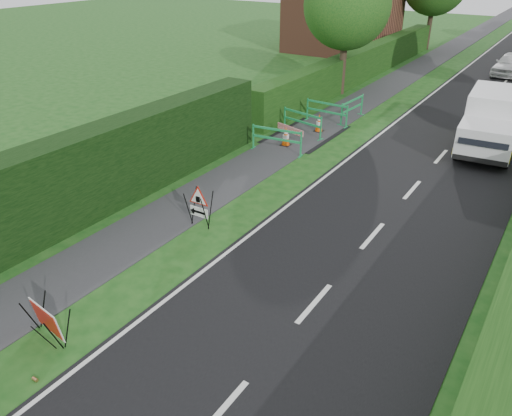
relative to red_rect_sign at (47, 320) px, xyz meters
The scene contains 18 objects.
ground 3.29m from the red_rect_sign, 63.07° to the left, with size 120.00×120.00×0.00m, color #164914.
footpath 37.93m from the red_rect_sign, 92.31° to the left, with size 2.00×90.00×0.02m, color #2D2D30.
hedge_west_near 4.59m from the red_rect_sign, 140.59° to the left, with size 1.10×18.00×2.50m, color black.
hedge_west_far 25.15m from the red_rect_sign, 98.06° to the left, with size 1.00×24.00×1.80m, color #14380F.
house_west 34.07m from the red_rect_sign, 104.53° to the left, with size 7.50×7.40×7.88m.
tree_nw 21.51m from the red_rect_sign, 98.51° to the left, with size 4.40×4.40×6.70m.
red_rect_sign is the anchor object (origin of this frame).
triangle_sign 5.25m from the red_rect_sign, 94.01° to the left, with size 0.75×0.75×1.07m.
works_van 17.01m from the red_rect_sign, 72.14° to the left, with size 2.26×4.92×2.18m.
traffic_cone_3 12.37m from the red_rect_sign, 97.38° to the left, with size 0.38×0.38×0.79m.
traffic_cone_4 14.58m from the red_rect_sign, 94.92° to the left, with size 0.38×0.38×0.79m.
ped_barrier_0 11.51m from the red_rect_sign, 97.50° to the left, with size 2.09×0.59×1.00m.
ped_barrier_1 13.90m from the red_rect_sign, 96.94° to the left, with size 2.09×0.80×1.00m.
ped_barrier_2 15.77m from the red_rect_sign, 95.35° to the left, with size 2.08×0.47×1.00m.
ped_barrier_3 16.82m from the red_rect_sign, 92.48° to the left, with size 0.49×2.08×1.00m.
redwhite_plank 13.06m from the red_rect_sign, 97.77° to the left, with size 1.50×0.04×0.25m, color red.
litter_can 1.21m from the red_rect_sign, 50.93° to the right, with size 0.07×0.07×0.12m, color #BF7F4C.
hatchback_car 30.95m from the red_rect_sign, 82.91° to the left, with size 1.58×3.93×1.34m, color white.
Camera 1 is at (6.23, -7.12, 7.03)m, focal length 35.00 mm.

